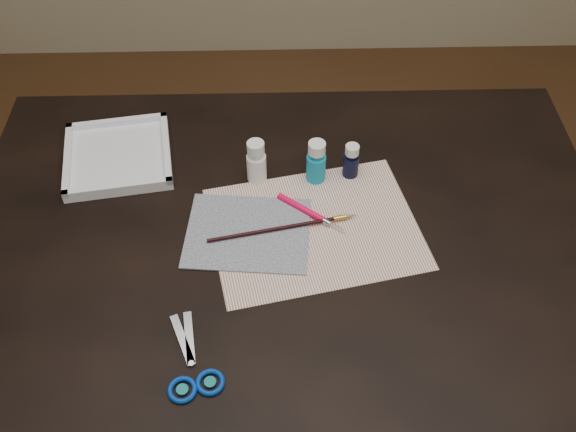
{
  "coord_description": "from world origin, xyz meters",
  "views": [
    {
      "loc": [
        -0.02,
        -0.82,
        1.73
      ],
      "look_at": [
        0.0,
        0.0,
        0.8
      ],
      "focal_mm": 40.0,
      "sensor_mm": 36.0,
      "label": 1
    }
  ],
  "objects_px": {
    "scissors": "(185,356)",
    "palette_tray": "(118,155)",
    "paint_bottle_navy": "(351,161)",
    "canvas": "(248,233)",
    "paint_bottle_cyan": "(316,161)",
    "paper": "(314,228)",
    "paint_bottle_white": "(256,161)"
  },
  "relations": [
    {
      "from": "paper",
      "to": "canvas",
      "type": "height_order",
      "value": "canvas"
    },
    {
      "from": "paint_bottle_white",
      "to": "paint_bottle_cyan",
      "type": "relative_size",
      "value": 1.01
    },
    {
      "from": "paint_bottle_navy",
      "to": "paint_bottle_cyan",
      "type": "bearing_deg",
      "value": -172.08
    },
    {
      "from": "paint_bottle_white",
      "to": "paint_bottle_navy",
      "type": "distance_m",
      "value": 0.2
    },
    {
      "from": "scissors",
      "to": "paper",
      "type": "bearing_deg",
      "value": -61.79
    },
    {
      "from": "paper",
      "to": "paint_bottle_navy",
      "type": "distance_m",
      "value": 0.18
    },
    {
      "from": "paint_bottle_white",
      "to": "palette_tray",
      "type": "xyz_separation_m",
      "value": [
        -0.3,
        0.07,
        -0.04
      ]
    },
    {
      "from": "paper",
      "to": "canvas",
      "type": "relative_size",
      "value": 1.68
    },
    {
      "from": "paint_bottle_white",
      "to": "paint_bottle_navy",
      "type": "height_order",
      "value": "paint_bottle_white"
    },
    {
      "from": "paint_bottle_cyan",
      "to": "paint_bottle_navy",
      "type": "xyz_separation_m",
      "value": [
        0.07,
        0.01,
        -0.01
      ]
    },
    {
      "from": "canvas",
      "to": "paint_bottle_cyan",
      "type": "height_order",
      "value": "paint_bottle_cyan"
    },
    {
      "from": "paint_bottle_navy",
      "to": "scissors",
      "type": "xyz_separation_m",
      "value": [
        -0.32,
        -0.43,
        -0.04
      ]
    },
    {
      "from": "canvas",
      "to": "paint_bottle_cyan",
      "type": "xyz_separation_m",
      "value": [
        0.14,
        0.15,
        0.05
      ]
    },
    {
      "from": "paint_bottle_white",
      "to": "paint_bottle_navy",
      "type": "bearing_deg",
      "value": 2.01
    },
    {
      "from": "paper",
      "to": "paint_bottle_cyan",
      "type": "bearing_deg",
      "value": 86.13
    },
    {
      "from": "paint_bottle_cyan",
      "to": "palette_tray",
      "type": "height_order",
      "value": "paint_bottle_cyan"
    },
    {
      "from": "paint_bottle_white",
      "to": "palette_tray",
      "type": "relative_size",
      "value": 0.45
    },
    {
      "from": "paper",
      "to": "paint_bottle_navy",
      "type": "bearing_deg",
      "value": 60.77
    },
    {
      "from": "paint_bottle_white",
      "to": "palette_tray",
      "type": "height_order",
      "value": "paint_bottle_white"
    },
    {
      "from": "canvas",
      "to": "paint_bottle_navy",
      "type": "xyz_separation_m",
      "value": [
        0.22,
        0.16,
        0.04
      ]
    },
    {
      "from": "canvas",
      "to": "scissors",
      "type": "relative_size",
      "value": 1.27
    },
    {
      "from": "paint_bottle_white",
      "to": "canvas",
      "type": "bearing_deg",
      "value": -96.46
    },
    {
      "from": "canvas",
      "to": "paint_bottle_cyan",
      "type": "bearing_deg",
      "value": 46.66
    },
    {
      "from": "scissors",
      "to": "palette_tray",
      "type": "xyz_separation_m",
      "value": [
        -0.19,
        0.49,
        0.01
      ]
    },
    {
      "from": "canvas",
      "to": "scissors",
      "type": "height_order",
      "value": "scissors"
    },
    {
      "from": "paper",
      "to": "palette_tray",
      "type": "distance_m",
      "value": 0.47
    },
    {
      "from": "palette_tray",
      "to": "canvas",
      "type": "bearing_deg",
      "value": -37.41
    },
    {
      "from": "palette_tray",
      "to": "paint_bottle_navy",
      "type": "bearing_deg",
      "value": -6.58
    },
    {
      "from": "paint_bottle_cyan",
      "to": "paint_bottle_navy",
      "type": "distance_m",
      "value": 0.08
    },
    {
      "from": "paper",
      "to": "scissors",
      "type": "distance_m",
      "value": 0.37
    },
    {
      "from": "canvas",
      "to": "palette_tray",
      "type": "relative_size",
      "value": 1.07
    },
    {
      "from": "paint_bottle_white",
      "to": "paint_bottle_cyan",
      "type": "bearing_deg",
      "value": -1.55
    }
  ]
}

